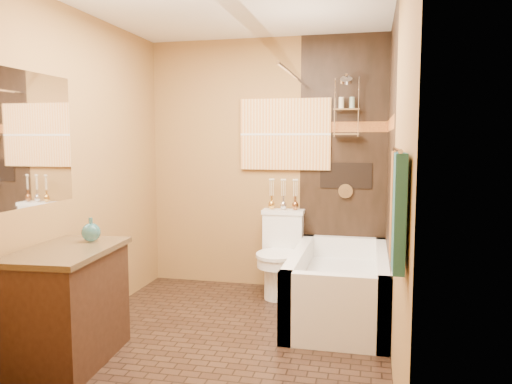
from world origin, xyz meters
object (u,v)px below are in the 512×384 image
(toilet, at_px, (280,253))
(vanity, at_px, (68,305))
(bathtub, at_px, (340,291))
(sunset_painting, at_px, (285,134))

(toilet, distance_m, vanity, 2.09)
(toilet, height_order, vanity, toilet)
(bathtub, relative_size, vanity, 1.62)
(toilet, xyz_separation_m, vanity, (-1.12, -1.76, -0.02))
(toilet, bearing_deg, sunset_painting, 89.11)
(bathtub, height_order, toilet, toilet)
(bathtub, bearing_deg, sunset_painting, 129.61)
(bathtub, relative_size, toilet, 1.86)
(bathtub, bearing_deg, toilet, 142.64)
(sunset_painting, relative_size, bathtub, 0.60)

